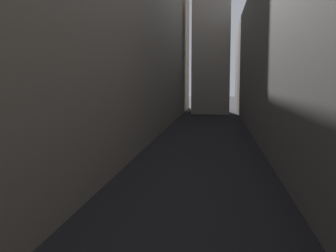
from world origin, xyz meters
name	(u,v)px	position (x,y,z in m)	size (l,w,h in m)	color
ground_plane	(203,145)	(0.00, 48.00, 0.00)	(264.00, 264.00, 0.00)	black
building_block_left	(106,24)	(-10.53, 50.00, 12.52)	(10.05, 108.00, 25.04)	gray
building_block_right	(333,53)	(12.79, 50.00, 9.23)	(14.58, 108.00, 18.46)	slate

